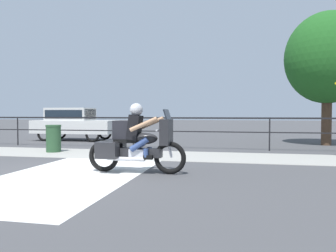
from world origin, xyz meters
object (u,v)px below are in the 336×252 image
(trash_bin, at_px, (54,138))
(tree_behind_sign, at_px, (328,58))
(parked_car, at_px, (73,122))
(motorcycle, at_px, (135,142))

(trash_bin, xyz_separation_m, tree_behind_sign, (9.91, 4.62, 3.18))
(parked_car, height_order, trash_bin, parked_car)
(motorcycle, relative_size, tree_behind_sign, 0.41)
(parked_car, xyz_separation_m, trash_bin, (1.76, -4.74, -0.45))
(trash_bin, height_order, tree_behind_sign, tree_behind_sign)
(motorcycle, relative_size, parked_car, 0.56)
(parked_car, distance_m, tree_behind_sign, 11.99)
(motorcycle, bearing_deg, parked_car, 127.58)
(parked_car, distance_m, trash_bin, 5.07)
(tree_behind_sign, bearing_deg, motorcycle, -127.13)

